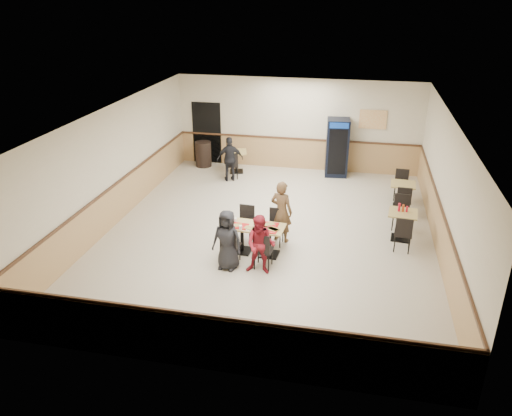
% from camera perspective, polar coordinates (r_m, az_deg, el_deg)
% --- Properties ---
extents(ground, '(10.00, 10.00, 0.00)m').
position_cam_1_polar(ground, '(12.49, 1.50, -2.85)').
color(ground, beige).
rests_on(ground, ground).
extents(room_shell, '(10.00, 10.00, 10.00)m').
position_cam_1_polar(room_shell, '(14.43, 10.34, 3.07)').
color(room_shell, silver).
rests_on(room_shell, ground).
extents(main_table, '(1.33, 0.72, 0.69)m').
position_cam_1_polar(main_table, '(11.35, -0.04, -3.13)').
color(main_table, black).
rests_on(main_table, ground).
extents(main_chairs, '(1.24, 1.58, 0.88)m').
position_cam_1_polar(main_chairs, '(11.37, -0.26, -3.20)').
color(main_chairs, black).
rests_on(main_chairs, ground).
extents(diner_woman_left, '(0.72, 0.53, 1.36)m').
position_cam_1_polar(diner_woman_left, '(10.69, -3.31, -3.67)').
color(diner_woman_left, black).
rests_on(diner_woman_left, ground).
extents(diner_woman_right, '(0.66, 0.52, 1.33)m').
position_cam_1_polar(diner_woman_right, '(10.51, 0.54, -4.24)').
color(diner_woman_right, maroon).
rests_on(diner_woman_right, ground).
extents(diner_man_opposite, '(0.64, 0.51, 1.52)m').
position_cam_1_polar(diner_man_opposite, '(11.82, 2.92, -0.40)').
color(diner_man_opposite, brown).
rests_on(diner_man_opposite, ground).
extents(lone_diner, '(0.90, 0.64, 1.41)m').
position_cam_1_polar(lone_diner, '(15.66, -2.99, 5.61)').
color(lone_diner, black).
rests_on(lone_diner, ground).
extents(tabletop_clutter, '(1.17, 0.58, 0.12)m').
position_cam_1_polar(tabletop_clutter, '(11.18, 0.10, -2.12)').
color(tabletop_clutter, '#B50C0C').
rests_on(tabletop_clutter, main_table).
extents(side_table_near, '(0.73, 0.73, 0.71)m').
position_cam_1_polar(side_table_near, '(12.49, 16.35, -1.47)').
color(side_table_near, black).
rests_on(side_table_near, ground).
extents(side_table_near_chair_south, '(0.46, 0.46, 0.90)m').
position_cam_1_polar(side_table_near_chair_south, '(11.98, 16.48, -2.71)').
color(side_table_near_chair_south, black).
rests_on(side_table_near_chair_south, ground).
extents(side_table_near_chair_north, '(0.46, 0.46, 0.90)m').
position_cam_1_polar(side_table_near_chair_north, '(13.01, 16.20, -0.50)').
color(side_table_near_chair_north, black).
rests_on(side_table_near_chair_north, ground).
extents(side_table_far, '(0.69, 0.69, 0.70)m').
position_cam_1_polar(side_table_far, '(14.33, 16.38, 1.82)').
color(side_table_far, black).
rests_on(side_table_far, ground).
extents(side_table_far_chair_south, '(0.44, 0.44, 0.89)m').
position_cam_1_polar(side_table_far_chair_south, '(13.82, 16.50, 0.88)').
color(side_table_far_chair_south, black).
rests_on(side_table_far_chair_south, ground).
extents(side_table_far_chair_north, '(0.44, 0.44, 0.89)m').
position_cam_1_polar(side_table_far_chair_north, '(14.86, 16.25, 2.54)').
color(side_table_far_chair_north, black).
rests_on(side_table_far_chair_north, ground).
extents(condiment_caddy, '(0.23, 0.06, 0.20)m').
position_cam_1_polar(condiment_caddy, '(12.40, 16.37, 0.01)').
color(condiment_caddy, red).
rests_on(condiment_caddy, side_table_near).
extents(back_table, '(0.81, 0.81, 0.71)m').
position_cam_1_polar(back_table, '(16.48, -2.26, 5.70)').
color(back_table, black).
rests_on(back_table, ground).
extents(back_table_chair_lone, '(0.51, 0.51, 0.90)m').
position_cam_1_polar(back_table_chair_lone, '(15.96, -2.75, 5.00)').
color(back_table_chair_lone, black).
rests_on(back_table_chair_lone, ground).
extents(pepsi_cooler, '(0.76, 0.77, 1.85)m').
position_cam_1_polar(pepsi_cooler, '(16.27, 9.26, 6.84)').
color(pepsi_cooler, black).
rests_on(pepsi_cooler, ground).
extents(trash_bin, '(0.54, 0.54, 0.85)m').
position_cam_1_polar(trash_bin, '(17.14, -6.04, 6.15)').
color(trash_bin, black).
rests_on(trash_bin, ground).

